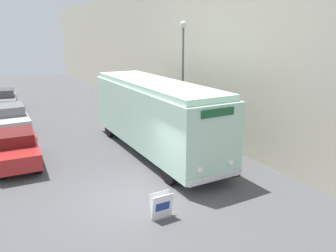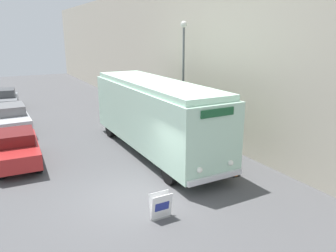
% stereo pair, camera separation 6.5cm
% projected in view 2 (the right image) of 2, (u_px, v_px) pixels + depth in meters
% --- Properties ---
extents(ground_plane, '(80.00, 80.00, 0.00)m').
position_uv_depth(ground_plane, '(133.00, 198.00, 11.55)').
color(ground_plane, '#4C4C4F').
extents(building_wall_right, '(0.30, 60.00, 8.77)m').
position_uv_depth(building_wall_right, '(162.00, 53.00, 21.79)').
color(building_wall_right, beige).
rests_on(building_wall_right, ground_plane).
extents(vintage_bus, '(2.50, 9.84, 3.49)m').
position_uv_depth(vintage_bus, '(155.00, 113.00, 15.61)').
color(vintage_bus, black).
rests_on(vintage_bus, ground_plane).
extents(sign_board, '(0.70, 0.32, 0.84)m').
position_uv_depth(sign_board, '(161.00, 206.00, 10.23)').
color(sign_board, gray).
rests_on(sign_board, ground_plane).
extents(streetlamp, '(0.36, 0.36, 6.27)m').
position_uv_depth(streetlamp, '(183.00, 63.00, 18.00)').
color(streetlamp, '#595E60').
rests_on(streetlamp, ground_plane).
extents(parked_car_near, '(1.91, 4.11, 1.51)m').
position_uv_depth(parked_car_near, '(17.00, 148.00, 14.38)').
color(parked_car_near, black).
rests_on(parked_car_near, ground_plane).
extents(parked_car_mid, '(1.86, 4.54, 1.58)m').
position_uv_depth(parked_car_mid, '(11.00, 118.00, 19.35)').
color(parked_car_mid, black).
rests_on(parked_car_mid, ground_plane).
extents(parked_car_far, '(2.32, 4.17, 1.54)m').
position_uv_depth(parked_car_far, '(4.00, 99.00, 25.04)').
color(parked_car_far, black).
rests_on(parked_car_far, ground_plane).
extents(traffic_cone, '(0.36, 0.36, 0.51)m').
position_uv_depth(traffic_cone, '(235.00, 170.00, 13.35)').
color(traffic_cone, black).
rests_on(traffic_cone, ground_plane).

